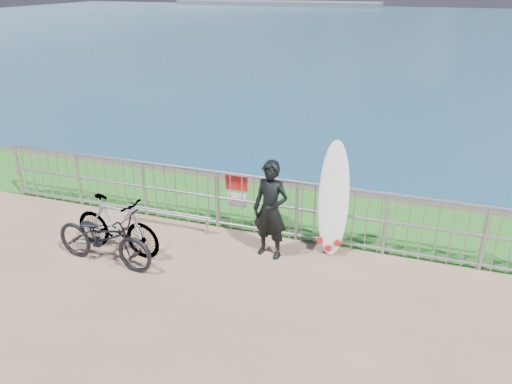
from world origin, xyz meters
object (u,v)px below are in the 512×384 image
at_px(bicycle_near, 104,237).
at_px(bicycle_far, 117,225).
at_px(surfer, 271,210).
at_px(surfboard, 333,203).

distance_m(bicycle_near, bicycle_far, 0.40).
bearing_deg(surfer, bicycle_far, -153.06).
height_order(surfboard, bicycle_near, surfboard).
xyz_separation_m(surfboard, bicycle_near, (-3.35, -1.60, -0.41)).
height_order(surfer, bicycle_far, surfer).
relative_size(surfboard, bicycle_far, 1.15).
xyz_separation_m(surfer, bicycle_far, (-2.44, -0.73, -0.33)).
bearing_deg(bicycle_near, surfer, -60.38).
bearing_deg(surfboard, surfer, -152.86).
relative_size(bicycle_near, bicycle_far, 1.08).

